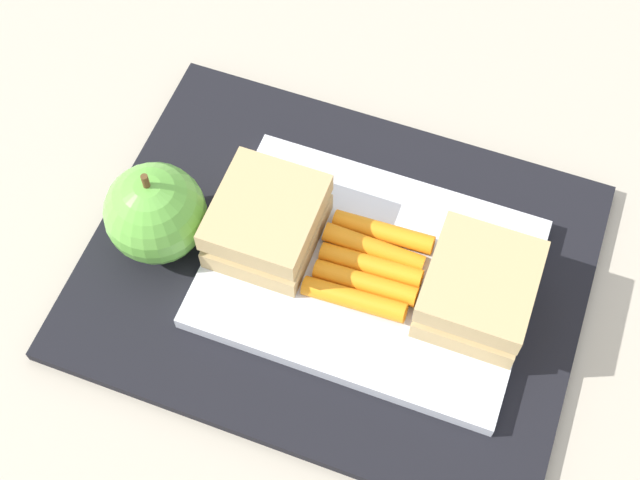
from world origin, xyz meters
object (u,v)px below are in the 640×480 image
at_px(sandwich_half_left, 479,290).
at_px(apple, 155,213).
at_px(food_tray, 369,273).
at_px(sandwich_half_right, 267,222).
at_px(carrot_sticks_bundle, 370,265).

relative_size(sandwich_half_left, apple, 0.95).
relative_size(food_tray, sandwich_half_left, 2.88).
bearing_deg(sandwich_half_right, food_tray, 180.00).
distance_m(food_tray, apple, 0.16).
bearing_deg(sandwich_half_left, sandwich_half_right, 0.00).
xyz_separation_m(food_tray, carrot_sticks_bundle, (-0.00, 0.00, 0.01)).
relative_size(sandwich_half_left, sandwich_half_right, 1.00).
distance_m(sandwich_half_right, carrot_sticks_bundle, 0.08).
bearing_deg(sandwich_half_left, carrot_sticks_bundle, 0.21).
relative_size(food_tray, carrot_sticks_bundle, 2.90).
bearing_deg(apple, sandwich_half_right, -163.54).
bearing_deg(apple, carrot_sticks_bundle, -171.81).
xyz_separation_m(sandwich_half_right, carrot_sticks_bundle, (-0.08, 0.00, -0.02)).
height_order(food_tray, sandwich_half_right, sandwich_half_right).
xyz_separation_m(sandwich_half_right, apple, (0.08, 0.02, 0.00)).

